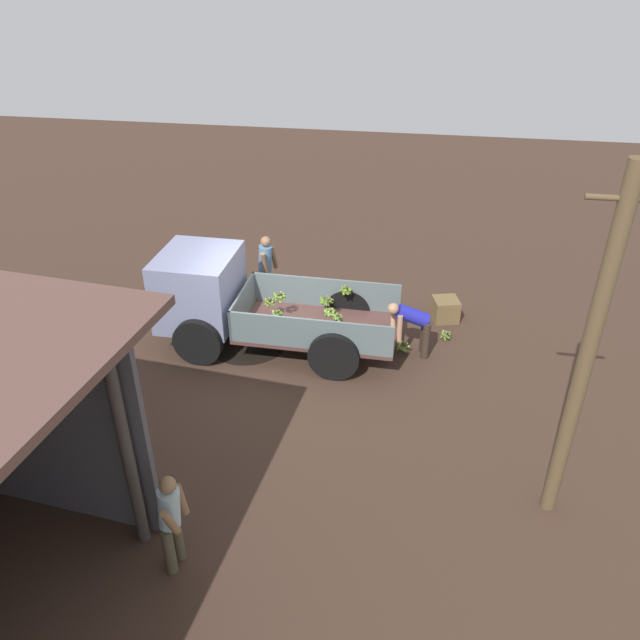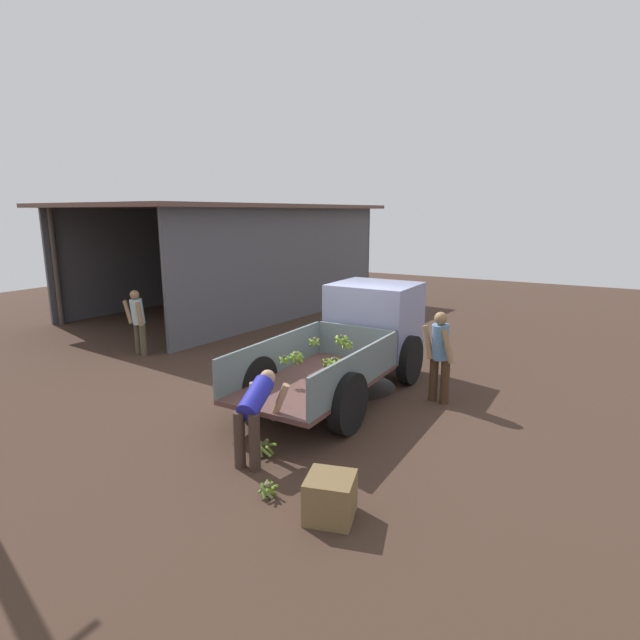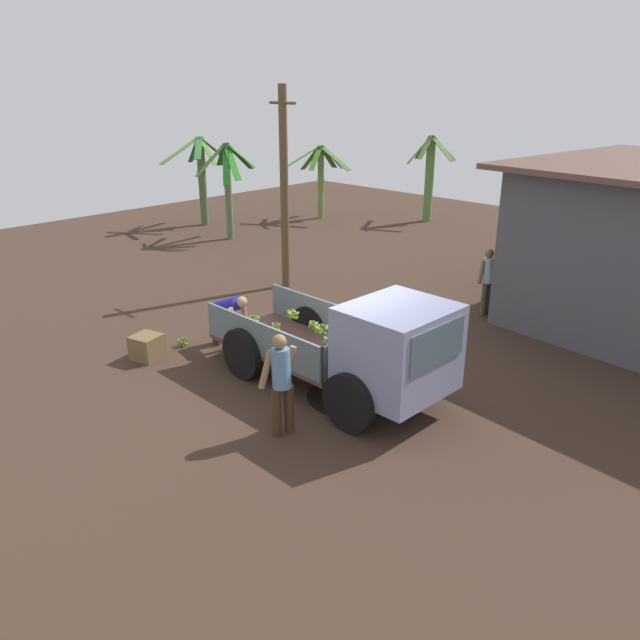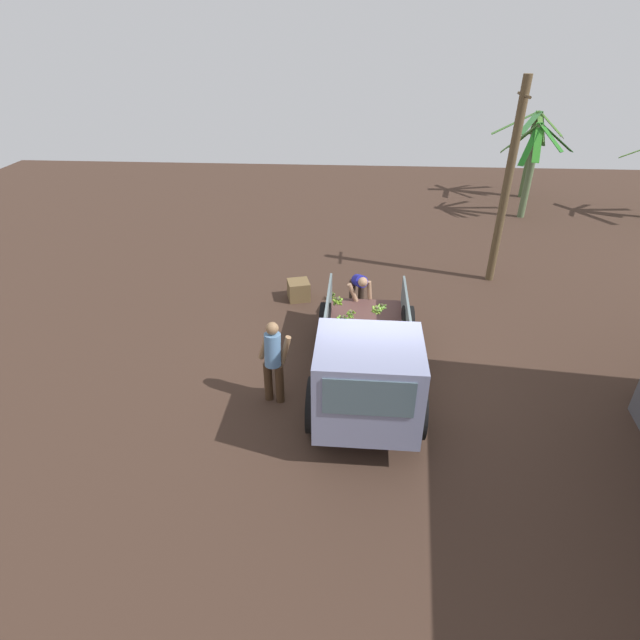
# 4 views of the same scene
# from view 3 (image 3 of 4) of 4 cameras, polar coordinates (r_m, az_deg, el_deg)

# --- Properties ---
(ground) EXTENTS (36.00, 36.00, 0.00)m
(ground) POSITION_cam_3_polar(r_m,az_deg,el_deg) (11.57, 2.07, -5.94)
(ground) COLOR #3E2B21
(mud_patch_0) EXTENTS (1.67, 1.67, 0.01)m
(mud_patch_0) POSITION_cam_3_polar(r_m,az_deg,el_deg) (11.19, 3.07, -6.94)
(mud_patch_0) COLOR black
(mud_patch_0) RESTS_ON ground
(cargo_truck) EXTENTS (4.80, 2.06, 1.94)m
(cargo_truck) POSITION_cam_3_polar(r_m,az_deg,el_deg) (10.51, 4.63, -2.71)
(cargo_truck) COLOR brown
(cargo_truck) RESTS_ON ground
(utility_pole) EXTENTS (0.91, 0.21, 5.19)m
(utility_pole) POSITION_cam_3_polar(r_m,az_deg,el_deg) (16.51, -3.29, 11.88)
(utility_pole) COLOR brown
(utility_pole) RESTS_ON ground
(banana_palm_0) EXTENTS (2.02, 2.58, 3.30)m
(banana_palm_0) POSITION_cam_3_polar(r_m,az_deg,el_deg) (22.25, -8.43, 12.01)
(banana_palm_0) COLOR #596E48
(banana_palm_0) RESTS_ON ground
(banana_palm_2) EXTENTS (2.49, 2.76, 2.89)m
(banana_palm_2) POSITION_cam_3_polar(r_m,az_deg,el_deg) (25.57, 0.04, 12.91)
(banana_palm_2) COLOR olive
(banana_palm_2) RESTS_ON ground
(banana_palm_3) EXTENTS (2.21, 1.90, 3.31)m
(banana_palm_3) POSITION_cam_3_polar(r_m,az_deg,el_deg) (25.37, 9.97, 12.73)
(banana_palm_3) COLOR #568641
(banana_palm_3) RESTS_ON ground
(banana_palm_4) EXTENTS (2.10, 2.71, 3.32)m
(banana_palm_4) POSITION_cam_3_polar(r_m,az_deg,el_deg) (24.73, -10.79, 12.72)
(banana_palm_4) COLOR #496437
(banana_palm_4) RESTS_ON ground
(person_foreground_visitor) EXTENTS (0.44, 0.67, 1.67)m
(person_foreground_visitor) POSITION_cam_3_polar(r_m,az_deg,el_deg) (9.68, -3.58, -5.48)
(person_foreground_visitor) COLOR #3D2919
(person_foreground_visitor) RESTS_ON ground
(person_worker_loading) EXTENTS (0.89, 0.62, 1.18)m
(person_worker_loading) POSITION_cam_3_polar(r_m,az_deg,el_deg) (13.07, -8.46, 0.60)
(person_worker_loading) COLOR #382A21
(person_worker_loading) RESTS_ON ground
(person_bystander_near_shed) EXTENTS (0.37, 0.65, 1.58)m
(person_bystander_near_shed) POSITION_cam_3_polar(r_m,az_deg,el_deg) (15.33, 15.10, 3.74)
(person_bystander_near_shed) COLOR #4A4230
(person_bystander_near_shed) RESTS_ON ground
(banana_bunch_on_ground_0) EXTENTS (0.23, 0.23, 0.20)m
(banana_bunch_on_ground_0) POSITION_cam_3_polar(r_m,az_deg,el_deg) (13.46, -12.48, -1.90)
(banana_bunch_on_ground_0) COLOR brown
(banana_bunch_on_ground_0) RESTS_ON ground
(banana_bunch_on_ground_1) EXTENTS (0.28, 0.29, 0.23)m
(banana_bunch_on_ground_1) POSITION_cam_3_polar(r_m,az_deg,el_deg) (13.15, -8.10, -2.07)
(banana_bunch_on_ground_1) COLOR #4E4632
(banana_bunch_on_ground_1) RESTS_ON ground
(wooden_crate_0) EXTENTS (0.65, 0.65, 0.50)m
(wooden_crate_0) POSITION_cam_3_polar(r_m,az_deg,el_deg) (13.00, -15.54, -2.39)
(wooden_crate_0) COLOR brown
(wooden_crate_0) RESTS_ON ground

